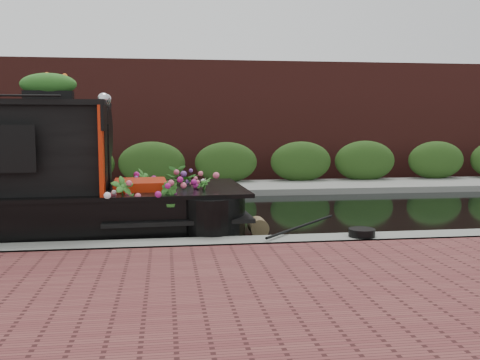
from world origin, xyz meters
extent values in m
plane|color=black|center=(0.00, 0.00, 0.00)|extent=(80.00, 80.00, 0.00)
cube|color=slate|center=(0.00, -3.30, 0.00)|extent=(40.00, 0.60, 0.50)
cube|color=gray|center=(0.00, 4.20, 0.00)|extent=(40.00, 2.40, 0.34)
cube|color=#254617|center=(0.00, 5.10, 0.00)|extent=(40.00, 1.10, 2.80)
cube|color=#52201B|center=(0.00, 7.20, 0.00)|extent=(40.00, 1.00, 8.00)
cube|color=#B32207|center=(-0.77, -1.92, 1.53)|extent=(0.15, 1.88, 1.45)
cube|color=#B32207|center=(-0.21, -1.92, 0.75)|extent=(0.90, 1.00, 0.54)
sphere|color=silver|center=(-0.76, -2.07, 2.37)|extent=(0.19, 0.19, 0.19)
sphere|color=silver|center=(-0.76, -1.77, 2.37)|extent=(0.19, 0.19, 0.19)
cube|color=black|center=(-1.64, -1.92, 2.42)|extent=(0.78, 0.30, 0.16)
ellipsoid|color=orange|center=(-1.64, -1.92, 2.63)|extent=(0.85, 0.29, 0.26)
imported|color=#2F6C24|center=(-0.43, -2.75, 0.83)|extent=(0.43, 0.37, 0.69)
imported|color=#2F6C24|center=(0.26, -2.68, 0.78)|extent=(0.40, 0.42, 0.59)
imported|color=#2F6C24|center=(0.54, -1.26, 0.83)|extent=(0.66, 0.58, 0.70)
imported|color=#2F6C24|center=(0.85, -2.11, 0.77)|extent=(0.41, 0.41, 0.58)
imported|color=#2F6C24|center=(-0.17, -1.26, 0.82)|extent=(0.38, 0.43, 0.67)
cylinder|color=brown|center=(1.82, -1.92, 0.16)|extent=(0.32, 0.41, 0.32)
cylinder|color=black|center=(3.19, -3.30, 0.31)|extent=(0.41, 0.41, 0.12)
camera|label=1|loc=(0.21, -11.02, 2.02)|focal=40.00mm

